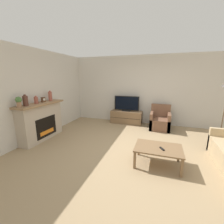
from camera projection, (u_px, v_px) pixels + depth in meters
ground_plane at (131, 150)px, 3.93m from camera, size 24.00×24.00×0.00m
wall_back at (145, 90)px, 5.96m from camera, size 12.00×0.06×2.70m
wall_left at (36, 95)px, 4.54m from camera, size 0.06×12.00×2.70m
fireplace at (41, 121)px, 4.52m from camera, size 0.49×1.56×1.12m
mantel_vase_left at (25, 101)px, 3.93m from camera, size 0.13×0.13×0.31m
mantel_vase_centre_left at (36, 100)px, 4.26m from camera, size 0.11×0.11×0.23m
mantel_vase_right at (50, 96)px, 4.79m from camera, size 0.11×0.11×0.33m
mantel_clock at (43, 100)px, 4.52m from camera, size 0.08×0.11×0.15m
potted_plant at (19, 101)px, 3.74m from camera, size 0.15×0.15×0.27m
tv_stand at (126, 117)px, 6.16m from camera, size 1.27×0.43×0.52m
tv at (127, 104)px, 6.03m from camera, size 1.00×0.18×0.61m
armchair at (160, 121)px, 5.50m from camera, size 0.70×0.76×0.87m
coffee_table at (158, 149)px, 3.20m from camera, size 0.98×0.67×0.41m
remote at (162, 149)px, 3.10m from camera, size 0.11×0.15×0.02m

